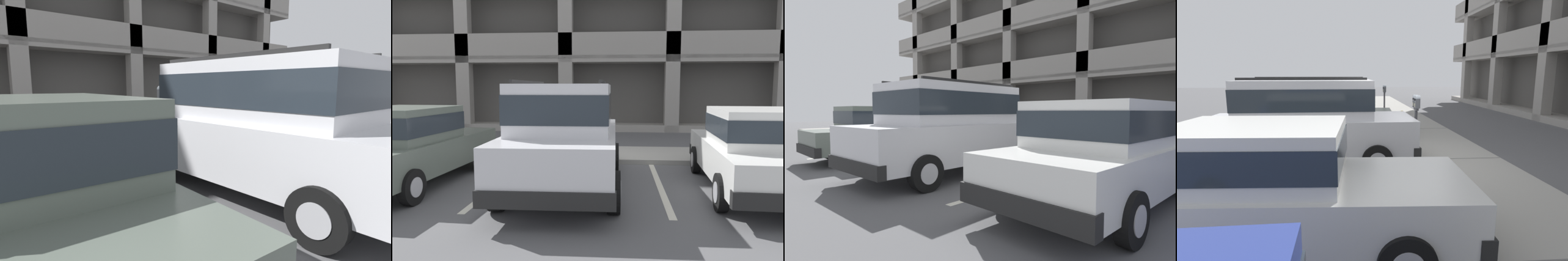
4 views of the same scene
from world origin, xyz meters
TOP-DOWN VIEW (x-y plane):
  - ground_plane at (0.00, 0.00)m, footprint 80.00×80.00m
  - sidewalk at (0.00, 1.30)m, footprint 40.00×2.20m
  - parking_stall_lines at (1.59, -1.40)m, footprint 12.86×4.80m
  - silver_suv at (-0.20, -2.14)m, footprint 2.07×4.81m
  - red_sedan at (-3.32, -2.12)m, footprint 2.02×4.58m
  - dark_hatchback at (3.27, -2.12)m, footprint 2.00×4.56m
  - parking_meter_near at (-0.19, 0.35)m, footprint 0.35×0.12m
  - parking_meter_far at (-6.56, 0.35)m, footprint 0.35×0.12m
  - parking_garage at (-1.56, 12.63)m, footprint 32.00×10.00m
  - fire_hydrant at (-3.75, 0.65)m, footprint 0.30×0.30m

SIDE VIEW (x-z plane):
  - ground_plane at x=0.00m, z-range -0.10..0.00m
  - parking_stall_lines at x=1.59m, z-range 0.00..0.01m
  - sidewalk at x=0.00m, z-range 0.00..0.12m
  - fire_hydrant at x=-3.75m, z-range 0.11..0.81m
  - red_sedan at x=-3.32m, z-range 0.05..1.59m
  - dark_hatchback at x=3.27m, z-range 0.05..1.59m
  - silver_suv at x=-0.20m, z-range 0.07..2.11m
  - parking_meter_far at x=-6.56m, z-range 0.48..1.97m
  - parking_meter_near at x=-0.19m, z-range 0.49..1.99m
  - parking_garage at x=-1.56m, z-range -0.59..15.66m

